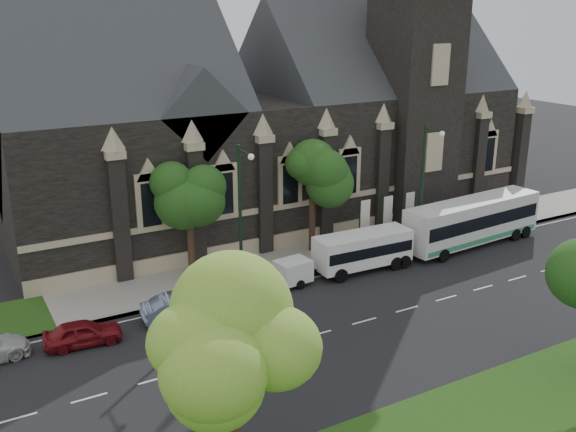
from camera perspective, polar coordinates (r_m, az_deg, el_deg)
ground at (r=36.36m, az=6.76°, el=-9.21°), size 160.00×160.00×0.00m
sidewalk at (r=43.61m, az=-0.58°, el=-4.19°), size 80.00×5.00×0.15m
museum at (r=51.65m, az=-0.61°, el=8.67°), size 40.00×17.70×29.90m
tree_park_near at (r=21.32m, az=-4.70°, el=-10.46°), size 4.42×4.42×8.56m
tree_walk_right at (r=44.36m, az=2.28°, el=3.99°), size 4.08×4.08×7.80m
tree_walk_left at (r=40.52m, az=-8.64°, el=2.32°), size 3.91×3.91×7.64m
street_lamp_near at (r=45.66m, az=11.96°, el=3.11°), size 0.36×1.88×9.00m
street_lamp_mid at (r=38.17m, az=-4.12°, el=0.52°), size 0.36×1.88×9.00m
banner_flag_left at (r=45.60m, az=6.65°, el=-0.21°), size 0.90×0.10×4.00m
banner_flag_center at (r=46.76m, az=8.64°, el=0.16°), size 0.90×0.10×4.00m
banner_flag_right at (r=47.97m, az=10.53°, el=0.52°), size 0.90×0.10×4.00m
tour_coach at (r=48.34m, az=15.99°, el=-0.41°), size 11.78×3.41×3.39m
shuttle_bus at (r=42.46m, az=6.67°, el=-2.90°), size 6.68×2.55×2.55m
box_trailer at (r=40.17m, az=0.45°, el=-4.89°), size 3.09×1.82×1.62m
sedan at (r=36.56m, az=-9.39°, el=-7.90°), size 4.51×1.89×1.45m
car_far_red at (r=35.13m, az=-17.68°, el=-9.81°), size 4.04×1.93×1.33m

